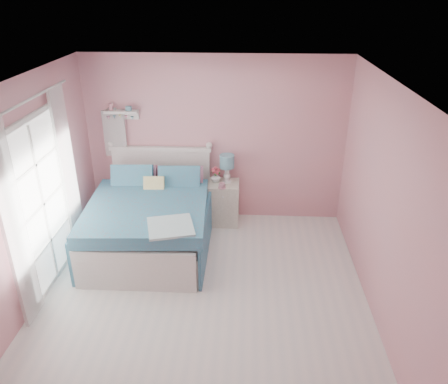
# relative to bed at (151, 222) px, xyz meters

# --- Properties ---
(floor) EXTENTS (4.50, 4.50, 0.00)m
(floor) POSITION_rel_bed_xyz_m (0.86, -1.22, -0.41)
(floor) COLOR silver
(floor) RESTS_ON ground
(room_shell) EXTENTS (4.50, 4.50, 4.50)m
(room_shell) POSITION_rel_bed_xyz_m (0.86, -1.22, 1.18)
(room_shell) COLOR pink
(room_shell) RESTS_ON floor
(bed) EXTENTS (1.71, 2.10, 1.19)m
(bed) POSITION_rel_bed_xyz_m (0.00, 0.00, 0.00)
(bed) COLOR silver
(bed) RESTS_ON floor
(nightstand) EXTENTS (0.48, 0.47, 0.69)m
(nightstand) POSITION_rel_bed_xyz_m (1.01, 0.78, -0.06)
(nightstand) COLOR silver
(nightstand) RESTS_ON floor
(table_lamp) EXTENTS (0.22, 0.22, 0.45)m
(table_lamp) POSITION_rel_bed_xyz_m (1.05, 0.83, 0.59)
(table_lamp) COLOR white
(table_lamp) RESTS_ON nightstand
(vase) EXTENTS (0.18, 0.18, 0.16)m
(vase) POSITION_rel_bed_xyz_m (0.88, 0.82, 0.36)
(vase) COLOR silver
(vase) RESTS_ON nightstand
(teacup) EXTENTS (0.12, 0.12, 0.08)m
(teacup) POSITION_rel_bed_xyz_m (0.99, 0.60, 0.32)
(teacup) COLOR pink
(teacup) RESTS_ON nightstand
(roses) EXTENTS (0.14, 0.11, 0.12)m
(roses) POSITION_rel_bed_xyz_m (0.88, 0.82, 0.48)
(roses) COLOR #D54858
(roses) RESTS_ON vase
(wall_shelf) EXTENTS (0.50, 0.15, 0.25)m
(wall_shelf) POSITION_rel_bed_xyz_m (-0.55, 0.97, 1.33)
(wall_shelf) COLOR silver
(wall_shelf) RESTS_ON room_shell
(hanging_dress) EXTENTS (0.34, 0.03, 0.72)m
(hanging_dress) POSITION_rel_bed_xyz_m (-0.69, 0.96, 0.99)
(hanging_dress) COLOR white
(hanging_dress) RESTS_ON room_shell
(french_door) EXTENTS (0.04, 1.32, 2.16)m
(french_door) POSITION_rel_bed_xyz_m (-1.11, -0.82, 0.67)
(french_door) COLOR silver
(french_door) RESTS_ON floor
(curtain_near) EXTENTS (0.04, 0.40, 2.32)m
(curtain_near) POSITION_rel_bed_xyz_m (-1.06, -1.56, 0.77)
(curtain_near) COLOR white
(curtain_near) RESTS_ON floor
(curtain_far) EXTENTS (0.04, 0.40, 2.32)m
(curtain_far) POSITION_rel_bed_xyz_m (-1.06, -0.07, 0.77)
(curtain_far) COLOR white
(curtain_far) RESTS_ON floor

